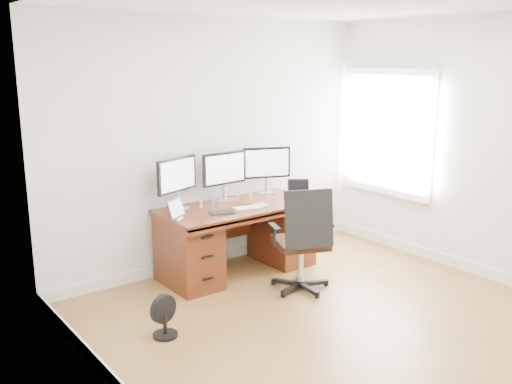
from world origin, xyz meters
TOP-DOWN VIEW (x-y plane):
  - ground at (0.00, 0.00)m, footprint 4.50×4.50m
  - back_wall at (0.00, 2.25)m, footprint 4.00×0.10m
  - right_wall at (2.00, 0.11)m, footprint 0.10×4.50m
  - desk at (0.00, 1.83)m, footprint 1.70×0.80m
  - office_chair at (0.21, 1.02)m, footprint 0.74×0.74m
  - floor_fan at (-1.34, 0.98)m, footprint 0.25×0.21m
  - monitor_left at (-0.58, 2.07)m, footprint 0.53×0.22m
  - monitor_center at (0.00, 2.07)m, footprint 0.55×0.15m
  - monitor_right at (0.58, 2.07)m, footprint 0.53×0.23m
  - tablet_left at (-0.77, 1.75)m, footprint 0.24×0.17m
  - tablet_right at (0.79, 1.75)m, footprint 0.23×0.19m
  - keyboard at (-0.00, 1.64)m, footprint 0.31×0.20m
  - trackpad at (0.19, 1.66)m, footprint 0.14×0.14m
  - drawing_tablet at (-0.32, 1.65)m, footprint 0.27×0.22m
  - phone at (-0.03, 1.74)m, footprint 0.15×0.11m
  - figurine_orange at (-0.37, 1.95)m, footprint 0.03×0.03m
  - figurine_blue at (-0.22, 1.95)m, footprint 0.03×0.03m
  - figurine_purple at (-0.14, 1.95)m, footprint 0.03×0.03m
  - figurine_pink at (0.09, 1.95)m, footprint 0.03×0.03m
  - figurine_yellow at (0.26, 1.95)m, footprint 0.03×0.03m

SIDE VIEW (x-z plane):
  - ground at x=0.00m, z-range 0.00..0.00m
  - floor_fan at x=-1.34m, z-range -0.01..0.36m
  - office_chair at x=0.21m, z-range -0.18..0.88m
  - desk at x=0.00m, z-range 0.03..0.78m
  - trackpad at x=0.19m, z-range 0.75..0.76m
  - drawing_tablet at x=-0.32m, z-range 0.75..0.76m
  - phone at x=-0.03m, z-range 0.75..0.76m
  - keyboard at x=0.00m, z-range 0.75..0.76m
  - figurine_orange at x=-0.37m, z-range 0.75..0.84m
  - figurine_blue at x=-0.22m, z-range 0.75..0.84m
  - figurine_purple at x=-0.14m, z-range 0.75..0.84m
  - figurine_pink at x=0.09m, z-range 0.75..0.84m
  - figurine_yellow at x=0.26m, z-range 0.75..0.84m
  - tablet_left at x=-0.77m, z-range 0.74..0.93m
  - tablet_right at x=0.79m, z-range 0.74..0.93m
  - monitor_left at x=-0.58m, z-range 0.82..1.35m
  - monitor_center at x=0.00m, z-range 0.82..1.35m
  - monitor_right at x=0.58m, z-range 0.82..1.35m
  - back_wall at x=0.00m, z-range 0.00..2.70m
  - right_wall at x=2.00m, z-range 0.00..2.70m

